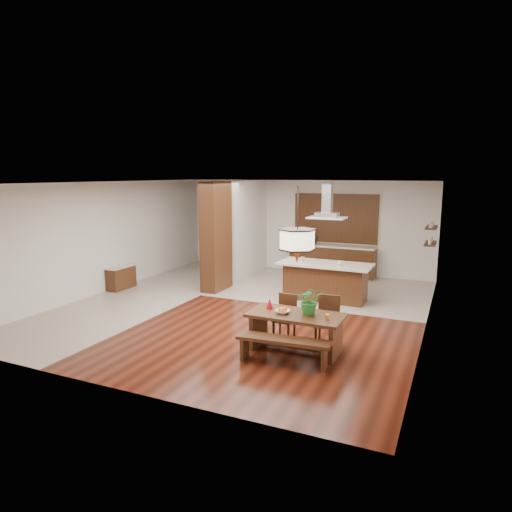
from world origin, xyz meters
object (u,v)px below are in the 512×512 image
at_px(pendant_lantern, 297,225).
at_px(foliage_plant, 310,300).
at_px(fruit_bowl, 283,312).
at_px(microwave, 307,239).
at_px(dining_chair_left, 284,317).
at_px(dining_table, 296,324).
at_px(kitchen_island, 325,281).
at_px(island_cup, 339,263).
at_px(dining_bench, 283,351).
at_px(dining_chair_right, 327,321).
at_px(hallway_console, 121,278).
at_px(range_hood, 327,200).

distance_m(pendant_lantern, foliage_plant, 1.33).
bearing_deg(fruit_bowl, microwave, 104.10).
bearing_deg(microwave, dining_chair_left, -56.91).
height_order(dining_table, kitchen_island, kitchen_island).
distance_m(dining_table, dining_chair_left, 0.66).
bearing_deg(microwave, foliage_plant, -52.42).
height_order(fruit_bowl, island_cup, island_cup).
relative_size(dining_table, pendant_lantern, 1.27).
height_order(pendant_lantern, fruit_bowl, pendant_lantern).
bearing_deg(island_cup, dining_bench, -89.16).
height_order(dining_table, pendant_lantern, pendant_lantern).
distance_m(dining_bench, island_cup, 4.02).
distance_m(dining_chair_right, microwave, 6.23).
relative_size(dining_chair_left, dining_chair_right, 0.93).
height_order(pendant_lantern, kitchen_island, pendant_lantern).
relative_size(pendant_lantern, kitchen_island, 0.57).
relative_size(hallway_console, range_hood, 0.98).
bearing_deg(pendant_lantern, dining_chair_left, 128.60).
bearing_deg(dining_bench, kitchen_island, 96.07).
height_order(dining_bench, foliage_plant, foliage_plant).
bearing_deg(foliage_plant, island_cup, 95.11).
distance_m(dining_bench, fruit_bowl, 0.75).
bearing_deg(dining_table, range_hood, 97.22).
xyz_separation_m(dining_table, range_hood, (-0.44, 3.48, 1.96)).
bearing_deg(dining_chair_right, pendant_lantern, -133.49).
bearing_deg(dining_chair_right, foliage_plant, -117.04).
bearing_deg(range_hood, fruit_bowl, -86.50).
xyz_separation_m(dining_bench, kitchen_island, (-0.43, 4.07, 0.26)).
bearing_deg(pendant_lantern, fruit_bowl, -159.92).
relative_size(dining_table, dining_bench, 1.07).
relative_size(dining_bench, island_cup, 12.57).
height_order(dining_bench, fruit_bowl, fruit_bowl).
bearing_deg(range_hood, dining_chair_right, -73.86).
distance_m(dining_chair_right, pendant_lantern, 1.91).
height_order(kitchen_island, island_cup, island_cup).
height_order(dining_table, dining_chair_left, dining_chair_left).
relative_size(dining_bench, pendant_lantern, 1.19).
bearing_deg(fruit_bowl, kitchen_island, 93.51).
bearing_deg(dining_chair_left, microwave, 106.65).
bearing_deg(island_cup, microwave, 120.93).
relative_size(island_cup, microwave, 0.24).
relative_size(dining_chair_left, island_cup, 6.77).
xyz_separation_m(hallway_console, fruit_bowl, (5.58, -2.34, 0.41)).
height_order(fruit_bowl, microwave, microwave).
bearing_deg(dining_table, microwave, 106.17).
bearing_deg(dining_chair_right, island_cup, 96.17).
xyz_separation_m(dining_table, island_cup, (-0.06, 3.35, 0.48)).
bearing_deg(foliage_plant, microwave, 108.24).
bearing_deg(foliage_plant, dining_bench, -109.69).
distance_m(dining_chair_left, pendant_lantern, 1.94).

